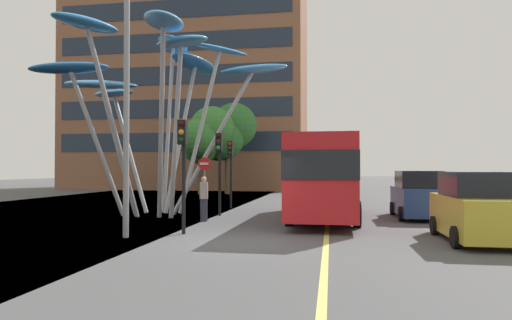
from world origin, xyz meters
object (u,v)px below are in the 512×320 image
traffic_light_kerb_far (219,156)px  traffic_light_island_mid (231,160)px  traffic_light_kerb_near (183,152)px  red_bus (325,173)px  street_lamp (137,57)px  car_parked_mid (418,196)px  leaf_sculpture (157,69)px  pedestrian (204,199)px  no_entry_sign (205,176)px  car_parked_near (477,209)px

traffic_light_kerb_far → traffic_light_island_mid: traffic_light_kerb_far is taller
traffic_light_kerb_near → traffic_light_kerb_far: 5.91m
red_bus → street_lamp: size_ratio=1.16×
traffic_light_kerb_near → car_parked_mid: 10.69m
traffic_light_kerb_near → traffic_light_island_mid: (-0.58, 9.78, -0.06)m
car_parked_mid → traffic_light_island_mid: bearing=159.0°
leaf_sculpture → street_lamp: (2.07, -6.83, -1.18)m
pedestrian → red_bus: bearing=21.0°
leaf_sculpture → street_lamp: bearing=-73.1°
red_bus → traffic_light_kerb_far: bearing=176.0°
street_lamp → no_entry_sign: size_ratio=3.36×
car_parked_mid → pedestrian: car_parked_mid is taller
no_entry_sign → street_lamp: bearing=-91.0°
red_bus → leaf_sculpture: 9.15m
car_parked_mid → street_lamp: street_lamp is taller
traffic_light_kerb_far → car_parked_mid: 8.89m
car_parked_near → street_lamp: size_ratio=0.46×
traffic_light_kerb_near → pedestrian: 4.12m
car_parked_near → no_entry_sign: (-10.02, 6.42, 0.81)m
car_parked_mid → pedestrian: 9.18m
traffic_light_kerb_near → car_parked_mid: size_ratio=0.88×
red_bus → traffic_light_kerb_far: size_ratio=2.79×
traffic_light_island_mid → pedestrian: (0.24, -6.07, -1.71)m
no_entry_sign → pedestrian: bearing=-74.8°
leaf_sculpture → street_lamp: street_lamp is taller
traffic_light_kerb_near → street_lamp: size_ratio=0.41×
leaf_sculpture → car_parked_near: 14.80m
traffic_light_kerb_near → traffic_light_island_mid: 9.79m
no_entry_sign → traffic_light_island_mid: bearing=82.1°
traffic_light_kerb_far → pedestrian: size_ratio=2.06×
car_parked_mid → pedestrian: bearing=-163.6°
red_bus → traffic_light_kerb_far: traffic_light_kerb_far is taller
no_entry_sign → traffic_light_kerb_far: bearing=-29.1°
leaf_sculpture → traffic_light_kerb_far: bearing=-0.5°
traffic_light_island_mid → car_parked_mid: (9.04, -3.48, -1.67)m
car_parked_near → car_parked_mid: same height
red_bus → traffic_light_kerb_near: 7.19m
traffic_light_kerb_far → pedestrian: bearing=-92.5°
street_lamp → car_parked_near: bearing=4.7°
leaf_sculpture → car_parked_mid: 13.09m
street_lamp → pedestrian: street_lamp is taller
red_bus → street_lamp: street_lamp is taller
traffic_light_kerb_near → car_parked_near: traffic_light_kerb_near is taller
traffic_light_island_mid → street_lamp: street_lamp is taller
red_bus → traffic_light_kerb_far: 4.82m
traffic_light_island_mid → street_lamp: bearing=-93.2°
traffic_light_kerb_far → car_parked_near: bearing=-32.9°
traffic_light_kerb_near → traffic_light_island_mid: bearing=93.4°
red_bus → traffic_light_island_mid: traffic_light_island_mid is taller
traffic_light_kerb_near → street_lamp: bearing=-142.9°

